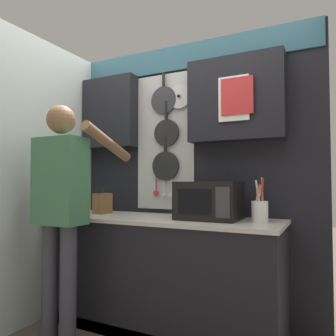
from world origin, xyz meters
name	(u,v)px	position (x,y,z in m)	size (l,w,h in m)	color
ground_plane	(160,328)	(0.00, 0.00, 0.00)	(14.00, 14.00, 0.00)	brown
base_cabinet_counter	(160,272)	(0.00, 0.00, 0.44)	(1.95, 0.66, 0.89)	black
back_wall_unit	(177,148)	(0.02, 0.29, 1.48)	(2.52, 0.23, 2.42)	black
side_wall	(35,178)	(-1.00, -0.39, 1.21)	(0.04, 1.60, 2.42)	silver
microwave	(209,200)	(0.41, 0.04, 1.03)	(0.47, 0.36, 0.29)	black
knife_block	(102,203)	(-0.61, 0.04, 0.98)	(0.12, 0.16, 0.25)	brown
utensil_crock	(260,210)	(0.79, 0.04, 0.98)	(0.12, 0.12, 0.34)	white
person	(61,199)	(-0.55, -0.54, 1.05)	(0.54, 0.66, 1.75)	#383842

